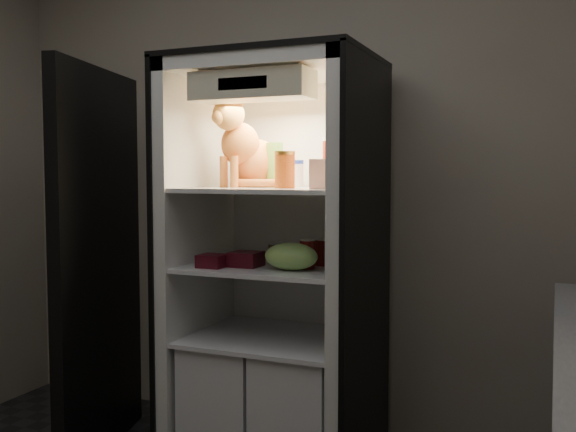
# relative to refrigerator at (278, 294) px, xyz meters

# --- Properties ---
(room_shell) EXTENTS (3.60, 3.60, 3.60)m
(room_shell) POSITION_rel_refrigerator_xyz_m (0.00, -1.38, 0.83)
(room_shell) COLOR white
(room_shell) RESTS_ON floor
(refrigerator) EXTENTS (0.90, 0.72, 1.88)m
(refrigerator) POSITION_rel_refrigerator_xyz_m (0.00, 0.00, 0.00)
(refrigerator) COLOR white
(refrigerator) RESTS_ON floor
(fridge_door) EXTENTS (0.28, 0.86, 1.85)m
(fridge_door) POSITION_rel_refrigerator_xyz_m (-0.83, -0.25, 0.12)
(fridge_door) COLOR black
(fridge_door) RESTS_ON floor
(tabby_cat) EXTENTS (0.37, 0.44, 0.44)m
(tabby_cat) POSITION_rel_refrigerator_xyz_m (-0.15, -0.00, 0.66)
(tabby_cat) COLOR #BC4F18
(tabby_cat) RESTS_ON refrigerator
(parmesan_shaker) EXTENTS (0.08, 0.08, 0.21)m
(parmesan_shaker) POSITION_rel_refrigerator_xyz_m (-0.03, 0.02, 0.60)
(parmesan_shaker) COLOR green
(parmesan_shaker) RESTS_ON refrigerator
(mayo_tub) EXTENTS (0.09, 0.09, 0.13)m
(mayo_tub) POSITION_rel_refrigerator_xyz_m (0.05, 0.08, 0.56)
(mayo_tub) COLOR white
(mayo_tub) RESTS_ON refrigerator
(salsa_jar) EXTENTS (0.09, 0.09, 0.16)m
(salsa_jar) POSITION_rel_refrigerator_xyz_m (0.09, -0.13, 0.58)
(salsa_jar) COLOR #9B0E0E
(salsa_jar) RESTS_ON refrigerator
(pepper_jar) EXTENTS (0.13, 0.13, 0.23)m
(pepper_jar) POSITION_rel_refrigerator_xyz_m (0.28, 0.03, 0.61)
(pepper_jar) COLOR #9D2414
(pepper_jar) RESTS_ON refrigerator
(cream_carton) EXTENTS (0.07, 0.07, 0.12)m
(cream_carton) POSITION_rel_refrigerator_xyz_m (0.28, -0.20, 0.56)
(cream_carton) COLOR silver
(cream_carton) RESTS_ON refrigerator
(soda_can_a) EXTENTS (0.06, 0.06, 0.12)m
(soda_can_a) POSITION_rel_refrigerator_xyz_m (0.22, -0.01, 0.21)
(soda_can_a) COLOR black
(soda_can_a) RESTS_ON refrigerator
(soda_can_b) EXTENTS (0.06, 0.06, 0.12)m
(soda_can_b) POSITION_rel_refrigerator_xyz_m (0.25, -0.01, 0.21)
(soda_can_b) COLOR black
(soda_can_b) RESTS_ON refrigerator
(soda_can_c) EXTENTS (0.07, 0.07, 0.13)m
(soda_can_c) POSITION_rel_refrigerator_xyz_m (0.19, -0.12, 0.21)
(soda_can_c) COLOR black
(soda_can_c) RESTS_ON refrigerator
(condiment_jar) EXTENTS (0.07, 0.07, 0.09)m
(condiment_jar) POSITION_rel_refrigerator_xyz_m (-0.02, 0.02, 0.19)
(condiment_jar) COLOR #523217
(condiment_jar) RESTS_ON refrigerator
(grape_bag) EXTENTS (0.24, 0.17, 0.12)m
(grape_bag) POSITION_rel_refrigerator_xyz_m (0.14, -0.19, 0.21)
(grape_bag) COLOR #80B856
(grape_bag) RESTS_ON refrigerator
(berry_box_left) EXTENTS (0.11, 0.11, 0.06)m
(berry_box_left) POSITION_rel_refrigerator_xyz_m (-0.21, -0.25, 0.18)
(berry_box_left) COLOR #490C15
(berry_box_left) RESTS_ON refrigerator
(berry_box_right) EXTENTS (0.13, 0.13, 0.07)m
(berry_box_right) POSITION_rel_refrigerator_xyz_m (-0.08, -0.17, 0.18)
(berry_box_right) COLOR #490C15
(berry_box_right) RESTS_ON refrigerator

